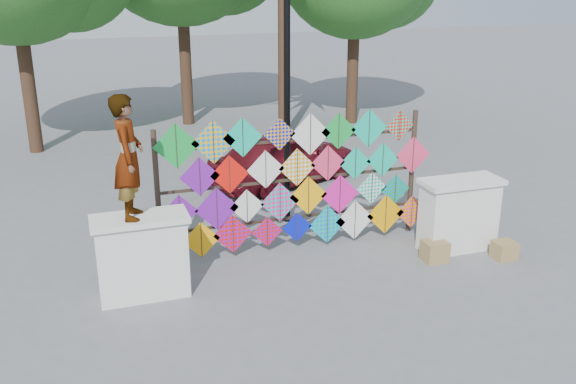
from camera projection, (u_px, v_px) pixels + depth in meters
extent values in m
plane|color=slate|center=(308.00, 265.00, 10.67)|extent=(80.00, 80.00, 0.00)
cube|color=silver|center=(142.00, 259.00, 9.48)|extent=(1.30, 0.55, 1.20)
cube|color=silver|center=(139.00, 219.00, 9.27)|extent=(1.40, 0.65, 0.08)
cube|color=silver|center=(458.00, 217.00, 11.11)|extent=(1.30, 0.55, 1.20)
cube|color=silver|center=(462.00, 182.00, 10.90)|extent=(1.40, 0.65, 0.08)
cylinder|color=#32241C|center=(158.00, 200.00, 10.32)|extent=(0.09, 0.09, 2.30)
cylinder|color=#32241C|center=(412.00, 172.00, 11.71)|extent=(0.09, 0.09, 2.30)
cube|color=#32241C|center=(293.00, 218.00, 11.21)|extent=(4.60, 0.04, 0.04)
cube|color=#32241C|center=(293.00, 180.00, 10.98)|extent=(4.60, 0.04, 0.04)
cube|color=#32241C|center=(293.00, 140.00, 10.75)|extent=(4.60, 0.04, 0.04)
cube|color=green|center=(176.00, 146.00, 10.08)|extent=(0.75, 0.01, 0.75)
cube|color=#32241C|center=(176.00, 146.00, 10.07)|extent=(0.01, 0.01, 0.73)
cube|color=#097CCD|center=(213.00, 142.00, 10.25)|extent=(0.73, 0.01, 0.73)
cube|color=#32241C|center=(214.00, 142.00, 10.24)|extent=(0.01, 0.01, 0.71)
cube|color=#0BBC94|center=(243.00, 137.00, 10.39)|extent=(0.67, 0.01, 0.67)
cube|color=#32241C|center=(243.00, 138.00, 10.38)|extent=(0.01, 0.01, 0.65)
cube|color=#0813C9|center=(280.00, 134.00, 10.58)|extent=(0.56, 0.01, 0.56)
cube|color=#32241C|center=(280.00, 134.00, 10.57)|extent=(0.01, 0.01, 0.55)
cube|color=silver|center=(310.00, 134.00, 10.75)|extent=(0.73, 0.01, 0.73)
cube|color=#32241C|center=(311.00, 134.00, 10.74)|extent=(0.01, 0.01, 0.71)
cube|color=green|center=(339.00, 131.00, 10.91)|extent=(0.64, 0.01, 0.64)
cube|color=#32241C|center=(339.00, 131.00, 10.89)|extent=(0.01, 0.01, 0.63)
cube|color=#0BBC94|center=(369.00, 128.00, 11.07)|extent=(0.68, 0.01, 0.68)
cube|color=#32241C|center=(369.00, 128.00, 11.06)|extent=(0.01, 0.01, 0.67)
cube|color=#0BBC94|center=(399.00, 126.00, 11.25)|extent=(0.55, 0.01, 0.55)
cube|color=#32241C|center=(400.00, 126.00, 11.24)|extent=(0.01, 0.01, 0.54)
cube|color=#7215A2|center=(200.00, 177.00, 10.32)|extent=(0.66, 0.01, 0.66)
cube|color=#32241C|center=(200.00, 177.00, 10.31)|extent=(0.01, 0.01, 0.65)
cube|color=red|center=(230.00, 175.00, 10.47)|extent=(0.66, 0.01, 0.66)
cube|color=#32241C|center=(230.00, 175.00, 10.46)|extent=(0.01, 0.01, 0.65)
cube|color=silver|center=(266.00, 170.00, 10.65)|extent=(0.66, 0.01, 0.66)
cube|color=#32241C|center=(266.00, 170.00, 10.64)|extent=(0.01, 0.01, 0.65)
cube|color=silver|center=(297.00, 167.00, 10.82)|extent=(0.66, 0.01, 0.66)
cube|color=#32241C|center=(297.00, 168.00, 10.81)|extent=(0.01, 0.01, 0.65)
cube|color=#EB335F|center=(328.00, 163.00, 10.99)|extent=(0.63, 0.01, 0.63)
cube|color=#32241C|center=(328.00, 163.00, 10.97)|extent=(0.01, 0.01, 0.62)
cube|color=#0BBC94|center=(355.00, 163.00, 11.16)|extent=(0.60, 0.01, 0.60)
cube|color=#32241C|center=(356.00, 163.00, 11.15)|extent=(0.01, 0.01, 0.59)
cube|color=#0BBC94|center=(383.00, 160.00, 11.31)|extent=(0.62, 0.01, 0.62)
cube|color=#32241C|center=(383.00, 160.00, 11.30)|extent=(0.01, 0.01, 0.61)
cube|color=#EB335F|center=(413.00, 155.00, 11.48)|extent=(0.68, 0.01, 0.68)
cube|color=#32241C|center=(413.00, 155.00, 11.47)|extent=(0.01, 0.01, 0.67)
cube|color=#7215A2|center=(180.00, 212.00, 10.35)|extent=(0.61, 0.01, 0.61)
cube|color=#32241C|center=(180.00, 213.00, 10.34)|extent=(0.01, 0.01, 0.60)
cube|color=#7215A2|center=(217.00, 209.00, 10.55)|extent=(0.75, 0.01, 0.75)
cube|color=#32241C|center=(217.00, 209.00, 10.53)|extent=(0.01, 0.01, 0.74)
cube|color=silver|center=(247.00, 206.00, 10.70)|extent=(0.60, 0.01, 0.60)
cube|color=#32241C|center=(247.00, 206.00, 10.69)|extent=(0.01, 0.01, 0.58)
cube|color=#0BBC94|center=(280.00, 202.00, 10.88)|extent=(0.70, 0.01, 0.70)
cube|color=#32241C|center=(280.00, 202.00, 10.87)|extent=(0.01, 0.01, 0.68)
cube|color=#FFA80A|center=(308.00, 196.00, 11.01)|extent=(0.69, 0.01, 0.69)
cube|color=#32241C|center=(309.00, 196.00, 11.00)|extent=(0.01, 0.01, 0.68)
cube|color=#E51593|center=(340.00, 194.00, 11.21)|extent=(0.72, 0.01, 0.72)
cube|color=#32241C|center=(340.00, 195.00, 11.19)|extent=(0.01, 0.01, 0.71)
cube|color=#0BBC94|center=(372.00, 188.00, 11.37)|extent=(0.58, 0.01, 0.58)
cube|color=#32241C|center=(372.00, 188.00, 11.36)|extent=(0.01, 0.01, 0.57)
cube|color=#097CCD|center=(395.00, 189.00, 11.54)|extent=(0.57, 0.01, 0.57)
cube|color=#32241C|center=(395.00, 189.00, 11.53)|extent=(0.01, 0.01, 0.56)
cube|color=#FFA80A|center=(201.00, 240.00, 10.58)|extent=(0.63, 0.01, 0.63)
cube|color=#32241C|center=(201.00, 240.00, 10.57)|extent=(0.01, 0.01, 0.62)
cube|color=#7215A2|center=(233.00, 234.00, 10.74)|extent=(0.68, 0.01, 0.68)
cube|color=#32241C|center=(233.00, 234.00, 10.73)|extent=(0.01, 0.01, 0.67)
cube|color=#7215A2|center=(267.00, 232.00, 10.93)|extent=(0.55, 0.01, 0.55)
cube|color=#32241C|center=(267.00, 232.00, 10.92)|extent=(0.01, 0.01, 0.54)
cube|color=#0813C9|center=(297.00, 227.00, 11.09)|extent=(0.54, 0.01, 0.54)
cube|color=#32241C|center=(297.00, 227.00, 11.08)|extent=(0.01, 0.01, 0.53)
cube|color=#0BBC94|center=(327.00, 224.00, 11.27)|extent=(0.70, 0.01, 0.70)
cube|color=#32241C|center=(327.00, 225.00, 11.26)|extent=(0.01, 0.01, 0.69)
cube|color=silver|center=(355.00, 220.00, 11.42)|extent=(0.74, 0.01, 0.74)
cube|color=#32241C|center=(355.00, 220.00, 11.41)|extent=(0.01, 0.01, 0.72)
cube|color=#EC9C07|center=(385.00, 214.00, 11.59)|extent=(0.75, 0.01, 0.75)
cube|color=#32241C|center=(386.00, 215.00, 11.58)|extent=(0.01, 0.01, 0.73)
cube|color=#EC9C07|center=(411.00, 212.00, 11.76)|extent=(0.62, 0.01, 0.62)
cube|color=#32241C|center=(412.00, 212.00, 11.75)|extent=(0.01, 0.01, 0.61)
cylinder|color=#452D1D|center=(28.00, 80.00, 16.74)|extent=(0.36, 0.36, 3.85)
cylinder|color=#452D1D|center=(185.00, 58.00, 19.84)|extent=(0.36, 0.36, 4.12)
cylinder|color=#452D1D|center=(353.00, 66.00, 20.10)|extent=(0.36, 0.36, 3.58)
cylinder|color=#452D1D|center=(283.00, 43.00, 17.60)|extent=(0.28, 0.28, 5.50)
imported|color=#99999E|center=(128.00, 157.00, 8.94)|extent=(0.55, 0.72, 1.79)
imported|color=maroon|center=(284.00, 157.00, 14.57)|extent=(3.91, 2.73, 1.23)
cylinder|color=black|center=(287.00, 115.00, 11.87)|extent=(0.12, 0.12, 4.20)
cube|color=olive|center=(435.00, 251.00, 10.78)|extent=(0.39, 0.35, 0.35)
cube|color=olive|center=(504.00, 250.00, 10.87)|extent=(0.36, 0.33, 0.30)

